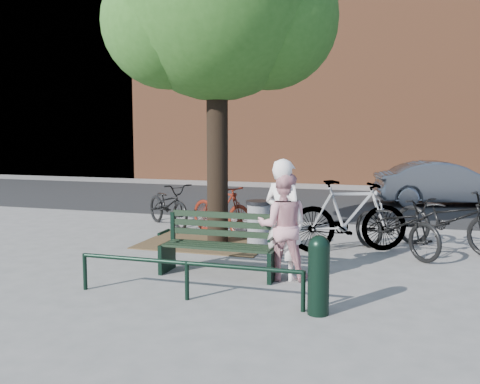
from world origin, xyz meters
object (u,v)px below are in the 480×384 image
(bollard, at_px, (319,272))
(bicycle_c, at_px, (396,225))
(person_left, at_px, (284,219))
(litter_bin, at_px, (259,226))
(person_right, at_px, (283,226))
(parked_car, at_px, (445,184))
(park_bench, at_px, (220,243))

(bollard, bearing_deg, bicycle_c, 76.87)
(person_left, bearing_deg, bicycle_c, -103.03)
(person_left, relative_size, litter_bin, 1.91)
(person_left, distance_m, litter_bin, 1.79)
(person_right, bearing_deg, bollard, 107.93)
(person_right, xyz_separation_m, litter_bin, (-0.80, 1.58, -0.31))
(bicycle_c, relative_size, parked_car, 0.52)
(park_bench, relative_size, person_left, 0.99)
(park_bench, bearing_deg, bollard, -37.94)
(bollard, distance_m, parked_car, 10.39)
(person_left, bearing_deg, bollard, 141.86)
(park_bench, distance_m, person_right, 1.00)
(park_bench, bearing_deg, parked_car, 67.40)
(person_right, height_order, litter_bin, person_right)
(bicycle_c, bearing_deg, person_right, -173.28)
(litter_bin, bearing_deg, park_bench, -95.40)
(bollard, bearing_deg, litter_bin, 117.61)
(bicycle_c, bearing_deg, park_bench, 173.66)
(person_right, relative_size, bollard, 1.64)
(litter_bin, xyz_separation_m, parked_car, (3.54, 7.26, 0.17))
(person_left, xyz_separation_m, bollard, (0.74, -1.39, -0.37))
(litter_bin, bearing_deg, bicycle_c, 12.15)
(person_right, bearing_deg, park_bench, -8.05)
(person_right, xyz_separation_m, bicycle_c, (1.54, 2.08, -0.26))
(person_right, relative_size, bicycle_c, 0.78)
(person_left, height_order, parked_car, person_left)
(parked_car, bearing_deg, bicycle_c, 156.01)
(park_bench, height_order, litter_bin, park_bench)
(parked_car, bearing_deg, bollard, 154.99)
(person_left, distance_m, bicycle_c, 2.59)
(person_left, relative_size, person_right, 1.13)
(person_right, bearing_deg, bicycle_c, -137.08)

